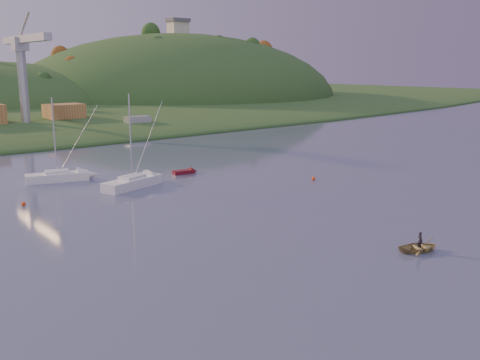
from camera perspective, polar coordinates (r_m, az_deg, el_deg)
hill_right at (r=246.71m, az=-6.45°, el=8.29°), size 150.00×130.00×60.00m
hilltop_house at (r=246.82m, az=-6.64°, el=16.05°), size 9.00×7.00×6.45m
wharf at (r=141.02m, az=-20.88°, el=5.29°), size 42.00×16.00×2.40m
shed_east at (r=145.34m, az=-18.24°, el=6.92°), size 9.00×7.00×4.00m
dock_crane at (r=135.88m, az=-22.09°, el=11.73°), size 3.20×28.00×20.30m
sailboat_near at (r=72.67m, az=-11.40°, el=-0.19°), size 9.35×5.24×12.43m
sailboat_far at (r=79.50m, az=-18.92°, el=0.41°), size 8.83×4.85×11.73m
canoe at (r=49.68m, az=18.61°, el=-6.81°), size 4.39×3.80×0.76m
paddler at (r=49.57m, az=18.64°, el=-6.40°), size 0.54×0.65×1.51m
red_tender at (r=81.29m, az=-5.55°, el=0.91°), size 4.03×1.92×1.32m
work_vessel at (r=136.34m, az=-10.87°, el=5.70°), size 14.46×5.21×3.71m
buoy_0 at (r=76.67m, az=7.85°, el=0.16°), size 0.50×0.50×0.50m
buoy_2 at (r=66.96m, az=-22.10°, el=-2.37°), size 0.50×0.50×0.50m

